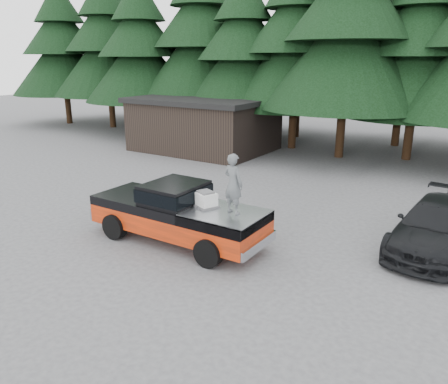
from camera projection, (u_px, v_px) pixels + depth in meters
The scene contains 8 objects.
ground at pixel (218, 244), 13.82m from camera, with size 120.00×120.00×0.00m, color #4B4B4E.
pickup_truck at pixel (178, 221), 13.90m from camera, with size 6.00×2.04×1.33m, color red, non-canonical shape.
truck_cab at pixel (174, 192), 13.67m from camera, with size 1.66×1.90×0.59m, color black.
air_compressor at pixel (206, 200), 13.19m from camera, with size 0.62×0.51×0.42m, color white.
man_on_bed at pixel (233, 184), 12.43m from camera, with size 0.65×0.42×1.77m, color #53575A.
parked_car at pixel (437, 226), 13.27m from camera, with size 2.11×5.19×1.50m, color black.
utility_building at pixel (204, 123), 27.62m from camera, with size 8.40×6.40×3.30m.
treeline at pixel (388, 20), 25.13m from camera, with size 60.15×16.05×17.50m.
Camera 1 is at (7.05, -10.58, 5.66)m, focal length 35.00 mm.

